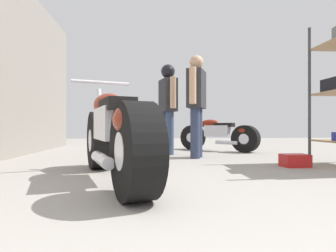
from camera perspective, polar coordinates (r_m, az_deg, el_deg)
ground_plane at (r=4.06m, az=0.95°, el=-7.49°), size 16.56×16.56×0.00m
motorcycle_maroon_cruiser at (r=2.67m, az=-11.25°, el=-1.65°), size 1.01×2.25×1.07m
motorcycle_black_naked at (r=6.00m, az=10.50°, el=-1.81°), size 1.48×1.34×0.84m
mechanic_in_blue at (r=4.65m, az=5.91°, el=5.40°), size 0.40×0.67×1.71m
mechanic_with_helmet at (r=5.21m, az=-0.01°, el=5.30°), size 0.34×0.67×1.69m
red_toolbox at (r=3.95m, az=24.76°, el=-6.49°), size 0.34×0.24×0.16m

